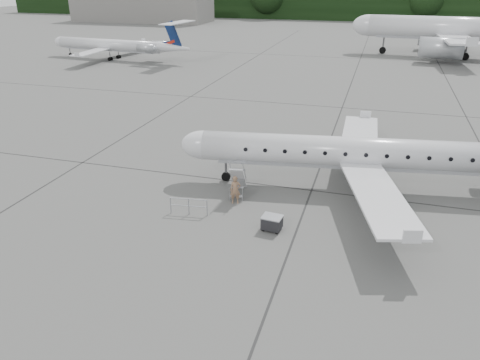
% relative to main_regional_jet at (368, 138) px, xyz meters
% --- Properties ---
extents(ground, '(320.00, 320.00, 0.00)m').
position_rel_main_regional_jet_xyz_m(ground, '(0.89, -7.29, -3.49)').
color(ground, '#5C5D5A').
rests_on(ground, ground).
extents(treeline, '(260.00, 4.00, 8.00)m').
position_rel_main_regional_jet_xyz_m(treeline, '(0.89, 122.71, 0.51)').
color(treeline, black).
rests_on(treeline, ground).
extents(terminal_building, '(40.00, 14.00, 10.00)m').
position_rel_main_regional_jet_xyz_m(terminal_building, '(-69.11, 102.71, 1.51)').
color(terminal_building, slate).
rests_on(terminal_building, ground).
extents(main_regional_jet, '(29.89, 23.50, 6.98)m').
position_rel_main_regional_jet_xyz_m(main_regional_jet, '(0.00, 0.00, 0.00)').
color(main_regional_jet, silver).
rests_on(main_regional_jet, ground).
extents(airstair, '(1.16, 2.22, 2.19)m').
position_rel_main_regional_jet_xyz_m(airstair, '(-7.62, -3.27, -2.40)').
color(airstair, silver).
rests_on(airstair, ground).
extents(passenger, '(0.74, 0.59, 1.78)m').
position_rel_main_regional_jet_xyz_m(passenger, '(-7.44, -4.46, -2.60)').
color(passenger, '#876449').
rests_on(passenger, ground).
extents(safety_railing, '(2.19, 0.37, 1.00)m').
position_rel_main_regional_jet_xyz_m(safety_railing, '(-9.63, -6.67, -2.99)').
color(safety_railing, gray).
rests_on(safety_railing, ground).
extents(baggage_cart, '(1.13, 0.95, 0.90)m').
position_rel_main_regional_jet_xyz_m(baggage_cart, '(-4.52, -7.07, -3.04)').
color(baggage_cart, black).
rests_on(baggage_cart, ground).
extents(bg_narrowbody, '(37.55, 27.85, 13.06)m').
position_rel_main_regional_jet_xyz_m(bg_narrowbody, '(11.66, 59.12, 3.04)').
color(bg_narrowbody, silver).
rests_on(bg_narrowbody, ground).
extents(bg_regional_left, '(26.07, 19.88, 6.43)m').
position_rel_main_regional_jet_xyz_m(bg_regional_left, '(-43.09, 40.55, -0.28)').
color(bg_regional_left, silver).
rests_on(bg_regional_left, ground).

